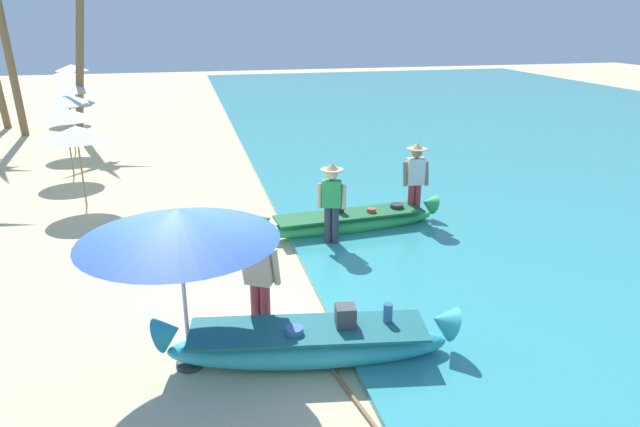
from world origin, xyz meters
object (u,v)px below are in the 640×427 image
Objects in this scene: person_vendor_hatted at (332,199)px; paddle at (348,391)px; boat_green_midground at (350,222)px; person_tourist_customer at (259,276)px; boat_cyan_foreground at (309,343)px; person_vendor_assistant at (415,177)px; patio_umbrella_large at (178,225)px.

person_vendor_hatted reaches higher than paddle.
person_tourist_customer is at bearing -122.62° from boat_green_midground.
boat_green_midground is (1.83, 4.36, -0.04)m from boat_cyan_foreground.
person_vendor_hatted is 0.95× the size of person_vendor_assistant.
paddle is (-0.94, -4.42, -0.95)m from person_vendor_hatted.
person_tourist_customer reaches higher than boat_cyan_foreground.
person_vendor_hatted is 3.50m from person_tourist_customer.
paddle is at bearing -66.23° from boat_cyan_foreground.
boat_green_midground reaches higher than paddle.
person_vendor_hatted is (1.26, 3.69, 0.69)m from boat_cyan_foreground.
person_vendor_assistant is 6.20m from paddle.
boat_green_midground is at bearing -170.95° from person_vendor_assistant.
boat_cyan_foreground is 0.84m from paddle.
person_vendor_assistant reaches higher than boat_cyan_foreground.
patio_umbrella_large reaches higher than paddle.
boat_green_midground is 2.38× the size of person_vendor_hatted.
boat_green_midground is at bearing 49.47° from person_vendor_hatted.
boat_green_midground is 5.32m from paddle.
person_tourist_customer reaches higher than paddle.
person_tourist_customer is (-0.52, 0.68, 0.70)m from boat_cyan_foreground.
boat_cyan_foreground is 2.11× the size of paddle.
boat_green_midground is 2.27× the size of person_vendor_assistant.
boat_green_midground is 1.67× the size of patio_umbrella_large.
person_vendor_assistant is at bearing 54.10° from boat_cyan_foreground.
person_tourist_customer is at bearing 22.30° from patio_umbrella_large.
boat_cyan_foreground is 0.98× the size of boat_green_midground.
patio_umbrella_large is (-4.84, -4.32, 0.92)m from person_vendor_assistant.
patio_umbrella_large is 1.28× the size of paddle.
boat_cyan_foreground is 2.33× the size of person_vendor_hatted.
boat_cyan_foreground is at bearing -125.90° from person_vendor_assistant.
patio_umbrella_large reaches higher than person_tourist_customer.
person_vendor_assistant is (2.07, 0.91, 0.05)m from person_vendor_hatted.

